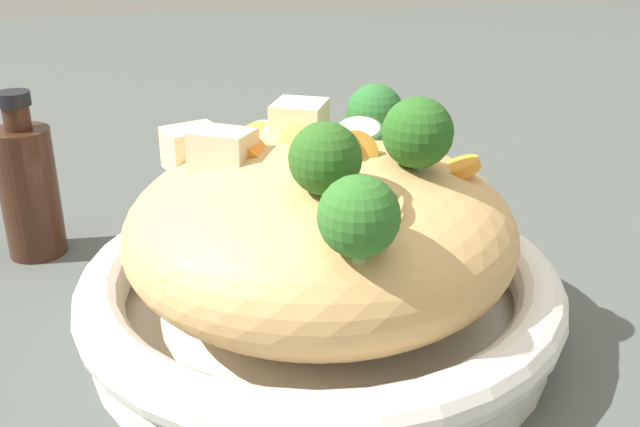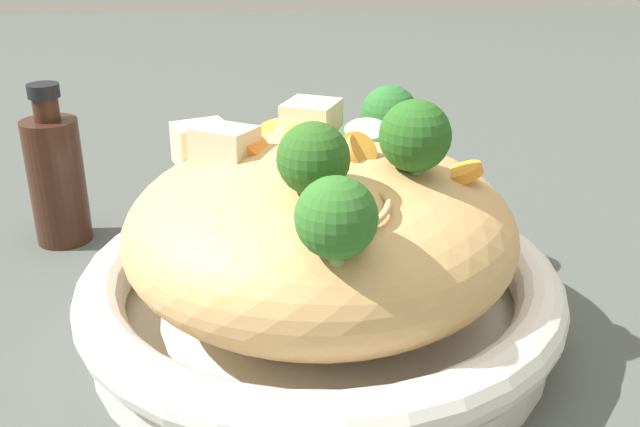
% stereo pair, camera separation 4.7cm
% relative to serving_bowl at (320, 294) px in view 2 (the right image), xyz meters
% --- Properties ---
extents(ground_plane, '(3.00, 3.00, 0.00)m').
position_rel_serving_bowl_xyz_m(ground_plane, '(0.00, 0.00, -0.03)').
color(ground_plane, '#474C48').
extents(serving_bowl, '(0.32, 0.32, 0.05)m').
position_rel_serving_bowl_xyz_m(serving_bowl, '(0.00, 0.00, 0.00)').
color(serving_bowl, white).
rests_on(serving_bowl, ground_plane).
extents(noodle_heap, '(0.25, 0.25, 0.11)m').
position_rel_serving_bowl_xyz_m(noodle_heap, '(-0.00, -0.00, 0.05)').
color(noodle_heap, tan).
rests_on(noodle_heap, serving_bowl).
extents(broccoli_florets, '(0.12, 0.24, 0.07)m').
position_rel_serving_bowl_xyz_m(broccoli_florets, '(0.03, -0.02, 0.11)').
color(broccoli_florets, '#99B26A').
rests_on(broccoli_florets, serving_bowl).
extents(carrot_coins, '(0.16, 0.14, 0.04)m').
position_rel_serving_bowl_xyz_m(carrot_coins, '(0.01, 0.01, 0.10)').
color(carrot_coins, orange).
rests_on(carrot_coins, serving_bowl).
extents(zucchini_slices, '(0.11, 0.11, 0.04)m').
position_rel_serving_bowl_xyz_m(zucchini_slices, '(-0.00, 0.07, 0.09)').
color(zucchini_slices, beige).
rests_on(zucchini_slices, serving_bowl).
extents(chicken_chunks, '(0.12, 0.12, 0.04)m').
position_rel_serving_bowl_xyz_m(chicken_chunks, '(-0.04, 0.05, 0.10)').
color(chicken_chunks, beige).
rests_on(chicken_chunks, serving_bowl).
extents(soy_sauce_bottle, '(0.05, 0.05, 0.14)m').
position_rel_serving_bowl_xyz_m(soy_sauce_bottle, '(-0.21, 0.16, 0.03)').
color(soy_sauce_bottle, '#381E14').
rests_on(soy_sauce_bottle, ground_plane).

